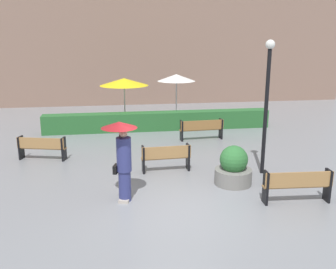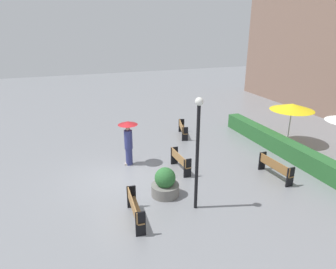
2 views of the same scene
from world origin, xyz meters
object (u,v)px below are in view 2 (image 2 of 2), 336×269
at_px(bench_back_row, 275,167).
at_px(pedestrian_with_umbrella, 128,138).
at_px(planter_pot, 165,184).
at_px(patio_umbrella_yellow, 292,107).
at_px(bench_far_left, 183,128).
at_px(bench_near_right, 134,207).
at_px(bench_mid_center, 180,160).
at_px(lamp_post, 198,144).

bearing_deg(bench_back_row, pedestrian_with_umbrella, -121.63).
distance_m(bench_back_row, pedestrian_with_umbrella, 6.67).
distance_m(planter_pot, patio_umbrella_yellow, 8.86).
bearing_deg(planter_pot, bench_back_row, 87.12).
relative_size(bench_far_left, patio_umbrella_yellow, 0.73).
height_order(bench_far_left, bench_near_right, bench_near_right).
distance_m(bench_mid_center, pedestrian_with_umbrella, 2.62).
relative_size(pedestrian_with_umbrella, patio_umbrella_yellow, 0.91).
relative_size(bench_far_left, bench_back_row, 0.92).
relative_size(bench_far_left, bench_mid_center, 1.07).
bearing_deg(planter_pot, bench_near_right, -51.33).
distance_m(bench_far_left, bench_mid_center, 4.52).
height_order(bench_far_left, bench_mid_center, bench_mid_center).
bearing_deg(patio_umbrella_yellow, bench_far_left, -121.52).
distance_m(bench_back_row, planter_pot, 4.96).
relative_size(planter_pot, patio_umbrella_yellow, 0.50).
bearing_deg(pedestrian_with_umbrella, bench_back_row, 58.37).
height_order(planter_pot, lamp_post, lamp_post).
xyz_separation_m(bench_mid_center, patio_umbrella_yellow, (-1.02, 6.90, 1.61)).
xyz_separation_m(bench_far_left, bench_mid_center, (4.13, -1.83, 0.02)).
relative_size(bench_mid_center, patio_umbrella_yellow, 0.68).
xyz_separation_m(bench_back_row, bench_near_right, (0.97, -6.47, 0.02)).
xyz_separation_m(bench_far_left, bench_back_row, (6.17, 1.78, 0.02)).
bearing_deg(bench_near_right, pedestrian_with_umbrella, 169.37).
height_order(bench_back_row, lamp_post, lamp_post).
bearing_deg(patio_umbrella_yellow, lamp_post, -61.74).
bearing_deg(lamp_post, pedestrian_with_umbrella, -162.03).
bearing_deg(bench_far_left, bench_mid_center, -23.88).
relative_size(bench_far_left, bench_near_right, 0.95).
height_order(bench_near_right, planter_pot, planter_pot).
distance_m(bench_back_row, bench_mid_center, 4.15).
bearing_deg(pedestrian_with_umbrella, bench_mid_center, 54.81).
relative_size(bench_far_left, lamp_post, 0.41).
distance_m(bench_far_left, bench_near_right, 8.54).
height_order(bench_mid_center, planter_pot, planter_pot).
xyz_separation_m(lamp_post, patio_umbrella_yellow, (-4.03, 7.49, -0.39)).
relative_size(bench_back_row, bench_mid_center, 1.17).
bearing_deg(bench_mid_center, bench_far_left, 156.12).
height_order(bench_back_row, patio_umbrella_yellow, patio_umbrella_yellow).
bearing_deg(bench_near_right, bench_back_row, 98.50).
distance_m(bench_near_right, pedestrian_with_umbrella, 4.59).
distance_m(bench_mid_center, patio_umbrella_yellow, 7.16).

